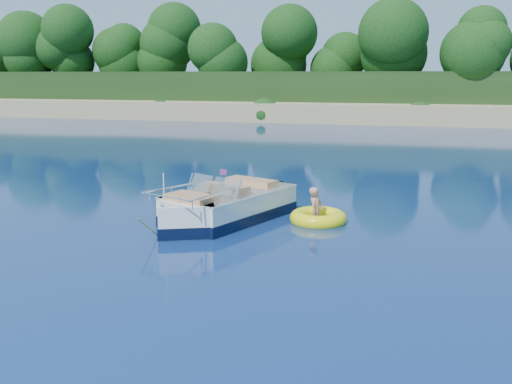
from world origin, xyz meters
TOP-DOWN VIEW (x-y plane):
  - ground at (0.00, 0.00)m, footprint 160.00×160.00m
  - shoreline at (0.00, 63.77)m, footprint 170.00×59.00m
  - treeline at (0.04, 41.01)m, footprint 150.00×7.12m
  - motorboat at (1.38, 4.08)m, footprint 3.13×5.06m
  - tow_tube at (3.82, 4.73)m, footprint 1.93×1.93m
  - boy at (3.77, 4.77)m, footprint 0.49×0.78m

SIDE VIEW (x-z plane):
  - ground at x=0.00m, z-range 0.00..0.00m
  - boy at x=3.77m, z-range -0.71..0.71m
  - tow_tube at x=3.82m, z-range -0.10..0.30m
  - motorboat at x=1.38m, z-range -0.54..1.23m
  - shoreline at x=0.00m, z-range -2.02..3.98m
  - treeline at x=0.04m, z-range 1.45..9.64m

